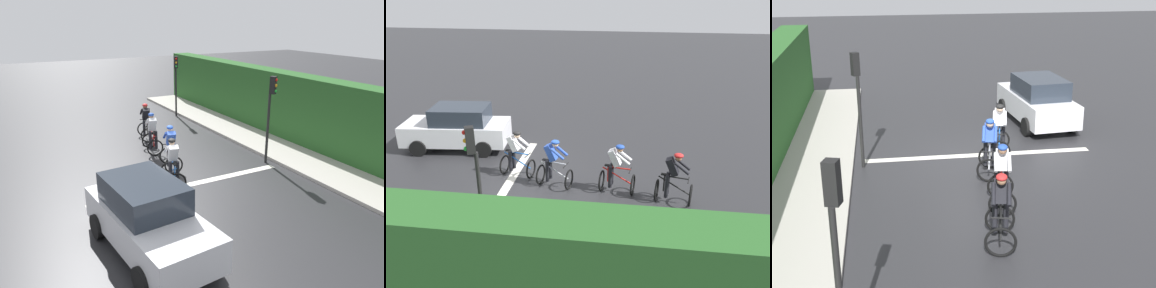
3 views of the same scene
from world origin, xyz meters
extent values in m
plane|color=#28282B|center=(0.00, 0.00, 0.00)|extent=(80.00, 80.00, 0.00)
cube|color=#ADA89E|center=(5.22, 2.00, 0.06)|extent=(2.80, 22.39, 0.12)
cube|color=gray|center=(6.12, 2.00, 0.26)|extent=(0.44, 22.39, 0.53)
cube|color=#265623|center=(6.42, 2.00, 1.49)|extent=(1.10, 22.39, 2.99)
cube|color=silver|center=(0.00, -0.40, 0.00)|extent=(7.00, 0.30, 0.01)
torus|color=black|center=(0.64, 5.47, 0.34)|extent=(0.68, 0.20, 0.68)
torus|color=black|center=(0.44, 4.48, 0.34)|extent=(0.68, 0.20, 0.68)
cylinder|color=black|center=(0.54, 4.97, 0.59)|extent=(0.24, 0.98, 0.51)
cylinder|color=black|center=(0.48, 4.68, 0.62)|extent=(0.04, 0.04, 0.55)
cylinder|color=black|center=(0.55, 5.02, 0.87)|extent=(0.19, 0.71, 0.04)
cube|color=black|center=(0.48, 4.68, 0.91)|extent=(0.14, 0.24, 0.04)
cylinder|color=black|center=(0.62, 5.37, 0.84)|extent=(0.42, 0.12, 0.03)
cube|color=black|center=(0.52, 4.87, 1.21)|extent=(0.38, 0.46, 0.57)
sphere|color=#9E7051|center=(0.55, 5.02, 1.52)|extent=(0.20, 0.20, 0.20)
ellipsoid|color=red|center=(0.55, 5.02, 1.59)|extent=(0.29, 0.32, 0.14)
cylinder|color=black|center=(0.38, 4.80, 0.57)|extent=(0.12, 0.12, 0.74)
cylinder|color=black|center=(0.62, 4.75, 0.57)|extent=(0.12, 0.12, 0.74)
cylinder|color=black|center=(0.42, 5.19, 1.26)|extent=(0.18, 0.49, 0.37)
cylinder|color=black|center=(0.73, 5.12, 1.26)|extent=(0.18, 0.49, 0.37)
torus|color=black|center=(0.21, 3.74, 0.34)|extent=(0.68, 0.17, 0.68)
torus|color=black|center=(0.04, 2.73, 0.34)|extent=(0.68, 0.17, 0.68)
cylinder|color=red|center=(0.13, 3.23, 0.59)|extent=(0.21, 0.98, 0.51)
cylinder|color=red|center=(0.07, 2.93, 0.62)|extent=(0.04, 0.04, 0.55)
cylinder|color=red|center=(0.13, 3.28, 0.87)|extent=(0.16, 0.71, 0.04)
cube|color=black|center=(0.07, 2.93, 0.91)|extent=(0.14, 0.23, 0.04)
cylinder|color=black|center=(0.19, 3.64, 0.84)|extent=(0.42, 0.10, 0.03)
cube|color=white|center=(0.11, 3.13, 1.21)|extent=(0.36, 0.45, 0.57)
sphere|color=#9E7051|center=(0.13, 3.28, 1.52)|extent=(0.20, 0.20, 0.20)
ellipsoid|color=#264CB2|center=(0.13, 3.28, 1.59)|extent=(0.28, 0.32, 0.14)
cylinder|color=black|center=(-0.03, 3.05, 0.57)|extent=(0.12, 0.12, 0.74)
cylinder|color=black|center=(0.21, 3.01, 0.57)|extent=(0.12, 0.12, 0.74)
cylinder|color=white|center=(0.00, 3.44, 1.26)|extent=(0.17, 0.49, 0.37)
cylinder|color=white|center=(0.31, 3.39, 1.26)|extent=(0.17, 0.49, 0.37)
torus|color=black|center=(0.12, 1.67, 0.34)|extent=(0.68, 0.21, 0.68)
torus|color=black|center=(-0.11, 0.68, 0.34)|extent=(0.68, 0.21, 0.68)
cylinder|color=silver|center=(0.01, 1.17, 0.59)|extent=(0.27, 0.97, 0.51)
cylinder|color=silver|center=(-0.06, 0.88, 0.62)|extent=(0.04, 0.04, 0.55)
cylinder|color=silver|center=(0.02, 1.22, 0.87)|extent=(0.20, 0.71, 0.04)
cube|color=black|center=(-0.06, 0.88, 0.91)|extent=(0.15, 0.24, 0.04)
cylinder|color=black|center=(0.10, 1.57, 0.84)|extent=(0.42, 0.13, 0.03)
cube|color=#2D51B7|center=(-0.01, 1.08, 1.21)|extent=(0.39, 0.47, 0.57)
sphere|color=beige|center=(0.02, 1.22, 1.52)|extent=(0.20, 0.20, 0.20)
ellipsoid|color=#264CB2|center=(0.02, 1.22, 1.59)|extent=(0.30, 0.33, 0.14)
cylinder|color=black|center=(-0.15, 1.00, 0.57)|extent=(0.12, 0.12, 0.74)
cylinder|color=black|center=(0.08, 0.95, 0.57)|extent=(0.12, 0.12, 0.74)
cylinder|color=#2D51B7|center=(-0.11, 1.39, 1.26)|extent=(0.20, 0.49, 0.37)
cylinder|color=#2D51B7|center=(0.21, 1.32, 1.26)|extent=(0.20, 0.49, 0.37)
torus|color=black|center=(-0.47, 0.26, 0.34)|extent=(0.68, 0.20, 0.68)
torus|color=black|center=(-0.69, -0.74, 0.34)|extent=(0.68, 0.20, 0.68)
cylinder|color=#1E59B2|center=(-0.58, -0.24, 0.59)|extent=(0.25, 0.97, 0.51)
cylinder|color=#1E59B2|center=(-0.65, -0.54, 0.62)|extent=(0.04, 0.04, 0.55)
cylinder|color=#1E59B2|center=(-0.57, -0.19, 0.87)|extent=(0.20, 0.71, 0.04)
cube|color=black|center=(-0.65, -0.54, 0.91)|extent=(0.14, 0.24, 0.04)
cylinder|color=black|center=(-0.49, 0.16, 0.84)|extent=(0.42, 0.12, 0.03)
cube|color=white|center=(-0.60, -0.34, 1.21)|extent=(0.38, 0.46, 0.57)
sphere|color=beige|center=(-0.57, -0.19, 1.52)|extent=(0.20, 0.20, 0.20)
ellipsoid|color=black|center=(-0.57, -0.19, 1.59)|extent=(0.29, 0.32, 0.14)
cylinder|color=black|center=(-0.74, -0.42, 0.57)|extent=(0.12, 0.12, 0.74)
cylinder|color=black|center=(-0.51, -0.47, 0.57)|extent=(0.12, 0.12, 0.74)
cylinder|color=white|center=(-0.70, -0.03, 1.26)|extent=(0.19, 0.49, 0.37)
cylinder|color=white|center=(-0.38, -0.10, 1.26)|extent=(0.19, 0.49, 0.37)
cube|color=silver|center=(-2.64, -3.32, 0.70)|extent=(2.08, 4.24, 0.80)
cube|color=#262D38|center=(-2.66, -3.07, 1.43)|extent=(1.69, 2.26, 0.66)
cylinder|color=black|center=(-1.69, -4.51, 0.32)|extent=(0.28, 0.66, 0.64)
cylinder|color=black|center=(-3.35, -4.66, 0.32)|extent=(0.28, 0.66, 0.64)
cylinder|color=black|center=(-1.93, -1.97, 0.32)|extent=(0.28, 0.66, 0.64)
cylinder|color=black|center=(-3.59, -2.13, 0.32)|extent=(0.28, 0.66, 0.64)
cube|color=#EAEACC|center=(-1.94, -5.27, 0.80)|extent=(0.29, 0.11, 0.16)
cube|color=#EAEACC|center=(-2.96, -5.37, 0.80)|extent=(0.29, 0.11, 0.16)
cylinder|color=black|center=(3.53, 0.04, 1.35)|extent=(0.10, 0.10, 2.70)
cube|color=black|center=(3.58, -0.05, 3.02)|extent=(0.27, 0.27, 0.64)
sphere|color=red|center=(3.62, -0.15, 3.22)|extent=(0.11, 0.11, 0.11)
sphere|color=orange|center=(3.62, -0.15, 3.02)|extent=(0.11, 0.11, 0.11)
sphere|color=green|center=(3.62, -0.15, 2.82)|extent=(0.11, 0.11, 0.11)
cylinder|color=black|center=(3.63, 8.20, 1.35)|extent=(0.10, 0.10, 2.70)
cube|color=black|center=(3.60, 8.10, 3.02)|extent=(0.25, 0.25, 0.64)
sphere|color=red|center=(3.57, 8.00, 3.22)|extent=(0.11, 0.11, 0.11)
sphere|color=orange|center=(3.57, 8.00, 3.02)|extent=(0.11, 0.11, 0.11)
sphere|color=green|center=(3.57, 8.00, 2.82)|extent=(0.11, 0.11, 0.11)
camera|label=1|loc=(-5.47, -10.76, 5.39)|focal=35.58mm
camera|label=2|loc=(11.79, 3.57, 6.53)|focal=38.20mm
camera|label=3|loc=(2.87, 14.90, 5.93)|focal=50.34mm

